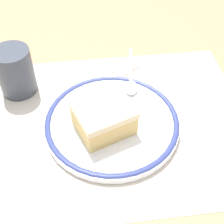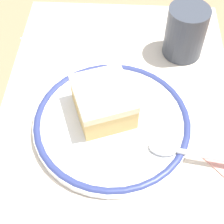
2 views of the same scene
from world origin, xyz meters
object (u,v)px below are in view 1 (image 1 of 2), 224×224
(cake_slice, at_px, (104,117))
(sugar_packet, at_px, (125,68))
(plate, at_px, (112,122))
(cup, at_px, (16,74))
(spoon, at_px, (131,78))
(napkin, at_px, (10,181))

(cake_slice, height_order, sugar_packet, cake_slice)
(plate, xyz_separation_m, cup, (0.16, -0.11, 0.03))
(spoon, distance_m, cup, 0.20)
(spoon, relative_size, cup, 1.56)
(plate, height_order, cup, cup)
(plate, height_order, cake_slice, cake_slice)
(plate, relative_size, napkin, 1.70)
(sugar_packet, bearing_deg, cup, 9.58)
(cup, height_order, sugar_packet, cup)
(plate, relative_size, cake_slice, 2.12)
(spoon, xyz_separation_m, sugar_packet, (0.00, -0.05, -0.01))
(spoon, height_order, napkin, spoon)
(napkin, height_order, sugar_packet, sugar_packet)
(spoon, xyz_separation_m, napkin, (0.20, 0.18, -0.02))
(cup, bearing_deg, spoon, 176.47)
(plate, distance_m, sugar_packet, 0.15)
(cake_slice, distance_m, napkin, 0.16)
(spoon, bearing_deg, sugar_packet, -85.94)
(cake_slice, bearing_deg, cup, -40.33)
(plate, height_order, napkin, plate)
(napkin, bearing_deg, cup, -90.03)
(plate, height_order, spoon, spoon)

